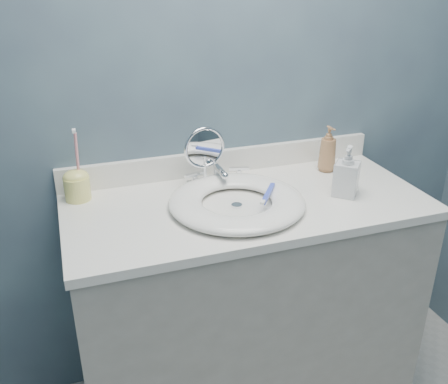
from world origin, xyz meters
name	(u,v)px	position (x,y,z in m)	size (l,w,h in m)	color
back_wall	(222,89)	(0.00, 1.25, 1.20)	(2.20, 0.02, 2.40)	#3F4E5F
vanity_cabinet	(245,309)	(0.00, 0.97, 0.42)	(1.20, 0.55, 0.85)	#ABA79D
countertop	(247,205)	(0.00, 0.97, 0.86)	(1.22, 0.57, 0.03)	white
backsplash	(223,161)	(0.00, 1.24, 0.93)	(1.22, 0.02, 0.09)	white
basin	(237,201)	(-0.05, 0.94, 0.90)	(0.45, 0.45, 0.04)	white
drain	(237,206)	(-0.05, 0.94, 0.88)	(0.04, 0.04, 0.01)	silver
faucet	(218,177)	(-0.05, 1.14, 0.91)	(0.25, 0.13, 0.07)	silver
makeup_mirror	(204,155)	(-0.10, 1.13, 1.00)	(0.15, 0.09, 0.22)	silver
soap_bottle_amber	(328,149)	(0.38, 1.13, 0.97)	(0.07, 0.07, 0.18)	#9F7048
soap_bottle_clear	(347,171)	(0.34, 0.91, 0.97)	(0.08, 0.08, 0.18)	silver
toothbrush_holder	(77,184)	(-0.54, 1.17, 0.94)	(0.09, 0.09, 0.25)	#F3EB79
toothbrush_lying	(268,194)	(0.05, 0.91, 0.92)	(0.11, 0.15, 0.02)	blue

